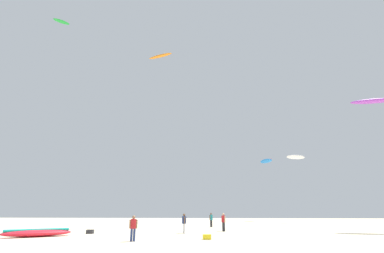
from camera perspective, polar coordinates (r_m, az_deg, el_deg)
The scene contains 13 objects.
ground_plane at distance 14.20m, azimuth -5.76°, elevation -23.87°, with size 120.00×120.00×0.00m, color beige.
person_foreground at distance 19.26m, azimuth -11.68°, elevation -18.96°, with size 0.50×0.35×1.54m.
person_midground at distance 27.85m, azimuth 6.33°, elevation -18.24°, with size 0.36×0.45×1.60m.
person_left at distance 25.22m, azimuth -1.59°, elevation -18.53°, with size 0.36×0.51×1.60m.
person_right at distance 34.62m, azimuth 3.85°, elevation -17.96°, with size 0.38×0.41×1.57m.
kite_grounded_near at distance 24.84m, azimuth -28.61°, elevation -18.22°, with size 4.51×3.85×0.56m.
cooler_box at distance 26.41m, azimuth -19.75°, elevation -19.22°, with size 0.56×0.36×0.32m, color #2D2D33.
gear_bag at distance 20.20m, azimuth 3.03°, elevation -21.23°, with size 0.56×0.36×0.32m, color yellow.
kite_aloft_0 at distance 48.72m, azimuth 20.07°, elevation -5.77°, with size 3.46×2.06×0.77m.
kite_aloft_1 at distance 56.69m, azimuth 14.61°, elevation -6.71°, with size 2.41×3.65×0.87m.
kite_aloft_2 at distance 43.12m, azimuth -6.36°, elevation 13.86°, with size 3.93×2.38×0.72m.
kite_aloft_3 at distance 35.61m, azimuth 32.54°, elevation 4.32°, with size 4.58×1.94×0.55m.
kite_aloft_4 at distance 44.59m, azimuth -24.69°, elevation 18.56°, with size 2.00×1.78×0.33m.
Camera 1 is at (2.29, -13.89, 1.85)m, focal length 26.62 mm.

